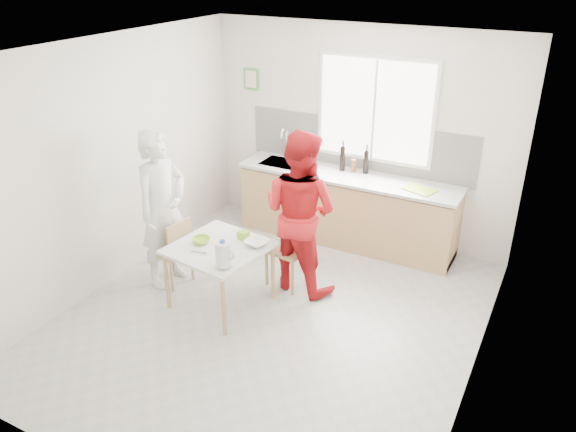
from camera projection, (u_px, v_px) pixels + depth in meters
name	position (u px, v px, depth m)	size (l,w,h in m)	color
ground	(272.00, 318.00, 5.84)	(4.50, 4.50, 0.00)	#B7B7B2
room_shell	(270.00, 170.00, 5.13)	(4.50, 4.50, 4.50)	silver
window	(375.00, 110.00, 6.80)	(1.50, 0.06, 1.30)	white
backsplash	(358.00, 145.00, 7.10)	(3.00, 0.02, 0.65)	white
picture_frame	(251.00, 79.00, 7.45)	(0.22, 0.03, 0.28)	#4F9C46
kitchen_counter	(346.00, 211.00, 7.21)	(2.84, 0.64, 1.37)	tan
dining_table	(219.00, 252.00, 5.82)	(1.02, 1.02, 0.69)	white
chair_left	(174.00, 249.00, 6.26)	(0.42, 0.42, 0.80)	tan
chair_far	(292.00, 242.00, 6.29)	(0.47, 0.47, 0.90)	tan
person_white	(163.00, 209.00, 6.13)	(0.65, 0.43, 1.79)	white
person_red	(300.00, 212.00, 6.03)	(0.89, 0.69, 1.82)	red
bowl_green	(201.00, 240.00, 5.84)	(0.19, 0.19, 0.06)	#A1D731
bowl_white	(257.00, 243.00, 5.80)	(0.24, 0.24, 0.06)	white
milk_jug	(224.00, 254.00, 5.35)	(0.21, 0.15, 0.27)	white
green_box	(243.00, 235.00, 5.92)	(0.10, 0.10, 0.09)	#8BD130
spoon	(198.00, 252.00, 5.66)	(0.01, 0.01, 0.16)	#A5A5AA
cutting_board	(419.00, 190.00, 6.55)	(0.35, 0.25, 0.01)	#A5CD2F
wine_bottle_a	(343.00, 158.00, 7.07)	(0.07, 0.07, 0.32)	black
wine_bottle_b	(366.00, 162.00, 6.99)	(0.07, 0.07, 0.30)	black
jar_amber	(354.00, 166.00, 7.06)	(0.06, 0.06, 0.16)	brown
soap_bottle	(294.00, 153.00, 7.45)	(0.08, 0.08, 0.18)	#999999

